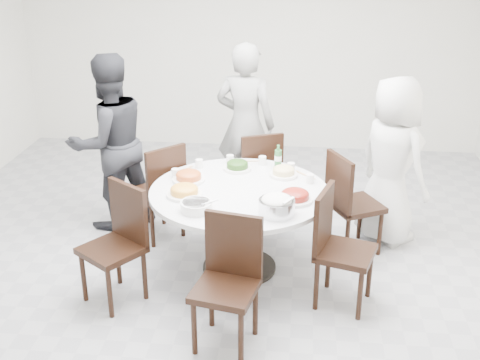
# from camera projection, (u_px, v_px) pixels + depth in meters

# --- Properties ---
(floor) EXTENTS (6.00, 6.00, 0.01)m
(floor) POSITION_uv_depth(u_px,v_px,m) (221.00, 253.00, 5.52)
(floor) COLOR #A1A1A5
(floor) RESTS_ON ground
(wall_back) EXTENTS (6.00, 0.01, 2.80)m
(wall_back) POSITION_uv_depth(u_px,v_px,m) (251.00, 42.00, 7.73)
(wall_back) COLOR silver
(wall_back) RESTS_ON ground
(wall_front) EXTENTS (6.00, 0.01, 2.80)m
(wall_front) POSITION_uv_depth(u_px,v_px,m) (109.00, 327.00, 2.23)
(wall_front) COLOR silver
(wall_front) RESTS_ON ground
(dining_table) EXTENTS (1.50, 1.50, 0.75)m
(dining_table) POSITION_uv_depth(u_px,v_px,m) (239.00, 230.00, 5.14)
(dining_table) COLOR silver
(dining_table) RESTS_ON floor
(chair_ne) EXTENTS (0.57, 0.57, 0.95)m
(chair_ne) POSITION_uv_depth(u_px,v_px,m) (356.00, 203.00, 5.41)
(chair_ne) COLOR black
(chair_ne) RESTS_ON floor
(chair_n) EXTENTS (0.55, 0.55, 0.95)m
(chair_n) POSITION_uv_depth(u_px,v_px,m) (256.00, 174.00, 6.04)
(chair_n) COLOR black
(chair_n) RESTS_ON floor
(chair_nw) EXTENTS (0.59, 0.59, 0.95)m
(chair_nw) POSITION_uv_depth(u_px,v_px,m) (156.00, 190.00, 5.68)
(chair_nw) COLOR black
(chair_nw) RESTS_ON floor
(chair_sw) EXTENTS (0.59, 0.59, 0.95)m
(chair_sw) POSITION_uv_depth(u_px,v_px,m) (111.00, 247.00, 4.66)
(chair_sw) COLOR black
(chair_sw) RESTS_ON floor
(chair_s) EXTENTS (0.50, 0.50, 0.95)m
(chair_s) POSITION_uv_depth(u_px,v_px,m) (225.00, 287.00, 4.15)
(chair_s) COLOR black
(chair_s) RESTS_ON floor
(chair_se) EXTENTS (0.53, 0.53, 0.95)m
(chair_se) POSITION_uv_depth(u_px,v_px,m) (346.00, 250.00, 4.62)
(chair_se) COLOR black
(chair_se) RESTS_ON floor
(diner_right) EXTENTS (0.88, 0.92, 1.58)m
(diner_right) POSITION_uv_depth(u_px,v_px,m) (392.00, 161.00, 5.50)
(diner_right) COLOR silver
(diner_right) RESTS_ON floor
(diner_middle) EXTENTS (0.70, 0.53, 1.73)m
(diner_middle) POSITION_uv_depth(u_px,v_px,m) (245.00, 125.00, 6.27)
(diner_middle) COLOR black
(diner_middle) RESTS_ON floor
(diner_left) EXTENTS (1.06, 1.04, 1.72)m
(diner_left) POSITION_uv_depth(u_px,v_px,m) (110.00, 143.00, 5.76)
(diner_left) COLOR black
(diner_left) RESTS_ON floor
(dish_greens) EXTENTS (0.25, 0.25, 0.06)m
(dish_greens) POSITION_uv_depth(u_px,v_px,m) (237.00, 167.00, 5.40)
(dish_greens) COLOR white
(dish_greens) RESTS_ON dining_table
(dish_pale) EXTENTS (0.25, 0.25, 0.07)m
(dish_pale) POSITION_uv_depth(u_px,v_px,m) (284.00, 173.00, 5.27)
(dish_pale) COLOR white
(dish_pale) RESTS_ON dining_table
(dish_orange) EXTENTS (0.28, 0.28, 0.08)m
(dish_orange) POSITION_uv_depth(u_px,v_px,m) (189.00, 177.00, 5.16)
(dish_orange) COLOR white
(dish_orange) RESTS_ON dining_table
(dish_redbrown) EXTENTS (0.29, 0.29, 0.07)m
(dish_redbrown) POSITION_uv_depth(u_px,v_px,m) (295.00, 197.00, 4.79)
(dish_redbrown) COLOR white
(dish_redbrown) RESTS_ON dining_table
(dish_tofu) EXTENTS (0.29, 0.29, 0.08)m
(dish_tofu) POSITION_uv_depth(u_px,v_px,m) (184.00, 192.00, 4.87)
(dish_tofu) COLOR white
(dish_tofu) RESTS_ON dining_table
(rice_bowl) EXTENTS (0.28, 0.28, 0.12)m
(rice_bowl) POSITION_uv_depth(u_px,v_px,m) (277.00, 207.00, 4.56)
(rice_bowl) COLOR silver
(rice_bowl) RESTS_ON dining_table
(soup_bowl) EXTENTS (0.25, 0.25, 0.08)m
(soup_bowl) POSITION_uv_depth(u_px,v_px,m) (196.00, 206.00, 4.62)
(soup_bowl) COLOR white
(soup_bowl) RESTS_ON dining_table
(beverage_bottle) EXTENTS (0.06, 0.06, 0.22)m
(beverage_bottle) POSITION_uv_depth(u_px,v_px,m) (278.00, 157.00, 5.42)
(beverage_bottle) COLOR #28652F
(beverage_bottle) RESTS_ON dining_table
(tea_cups) EXTENTS (0.07, 0.07, 0.08)m
(tea_cups) POSITION_uv_depth(u_px,v_px,m) (245.00, 159.00, 5.54)
(tea_cups) COLOR white
(tea_cups) RESTS_ON dining_table
(chopsticks) EXTENTS (0.24, 0.04, 0.01)m
(chopsticks) POSITION_uv_depth(u_px,v_px,m) (244.00, 162.00, 5.58)
(chopsticks) COLOR tan
(chopsticks) RESTS_ON dining_table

